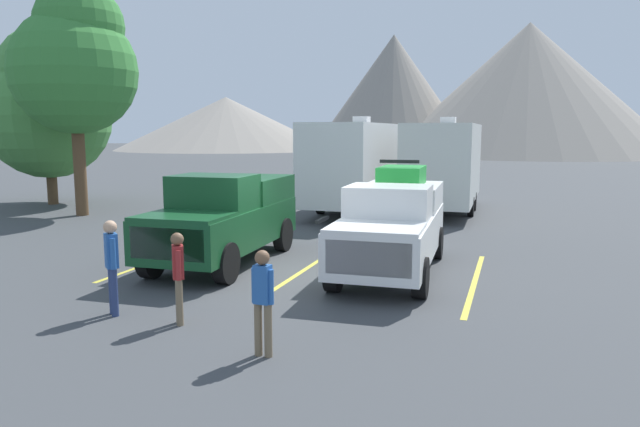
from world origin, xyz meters
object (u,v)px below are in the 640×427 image
at_px(person_b, 263,296).
at_px(camper_trailer_b, 444,162).
at_px(pickup_truck_a, 226,215).
at_px(person_a, 178,272).
at_px(camper_trailer_a, 355,162).
at_px(pickup_truck_b, 393,222).
at_px(person_c, 112,261).

bearing_deg(person_b, camper_trailer_b, 87.84).
bearing_deg(camper_trailer_b, person_b, -92.16).
relative_size(pickup_truck_a, person_a, 3.44).
distance_m(pickup_truck_a, camper_trailer_a, 9.85).
relative_size(pickup_truck_b, person_a, 3.54).
bearing_deg(person_a, pickup_truck_b, 61.74).
bearing_deg(camper_trailer_a, person_a, -86.57).
distance_m(camper_trailer_b, person_a, 15.75).
bearing_deg(pickup_truck_b, person_a, -118.26).
bearing_deg(person_c, person_b, -15.37).
bearing_deg(pickup_truck_b, person_b, -97.05).
xyz_separation_m(camper_trailer_b, person_c, (-3.95, -15.44, -1.04)).
xyz_separation_m(pickup_truck_a, person_a, (1.50, -4.57, -0.26)).
bearing_deg(camper_trailer_b, pickup_truck_b, -89.45).
bearing_deg(person_b, person_c, 164.63).
bearing_deg(camper_trailer_a, camper_trailer_b, 18.46).
xyz_separation_m(pickup_truck_b, camper_trailer_a, (-3.52, 9.41, 0.88)).
distance_m(pickup_truck_b, person_c, 6.35).
bearing_deg(person_a, camper_trailer_b, 80.62).
height_order(pickup_truck_b, camper_trailer_a, camper_trailer_a).
relative_size(pickup_truck_b, camper_trailer_a, 0.64).
xyz_separation_m(pickup_truck_a, camper_trailer_a, (0.64, 9.79, 0.86)).
xyz_separation_m(pickup_truck_b, camper_trailer_b, (-0.10, 10.55, 0.86)).
distance_m(pickup_truck_b, person_a, 5.63).
xyz_separation_m(camper_trailer_b, person_a, (-2.56, -15.50, -1.11)).
relative_size(person_a, person_b, 1.00).
distance_m(pickup_truck_a, person_b, 6.43).
relative_size(camper_trailer_a, camper_trailer_b, 1.01).
relative_size(pickup_truck_a, camper_trailer_b, 0.63).
distance_m(camper_trailer_a, person_b, 15.51).
relative_size(person_b, person_c, 0.92).
xyz_separation_m(person_a, person_b, (1.94, -0.86, -0.00)).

